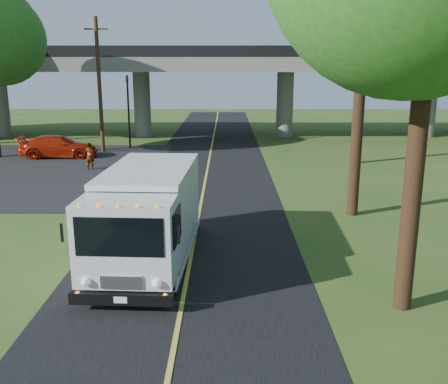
{
  "coord_description": "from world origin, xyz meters",
  "views": [
    {
      "loc": [
        1.12,
        -10.4,
        5.85
      ],
      "look_at": [
        1.03,
        6.36,
        1.6
      ],
      "focal_mm": 40.0,
      "sensor_mm": 36.0,
      "label": 1
    }
  ],
  "objects_px": {
    "traffic_signal": "(128,104)",
    "red_sedan": "(58,147)",
    "step_van": "(147,214)",
    "tree_right_far": "(367,22)",
    "utility_pole": "(99,85)",
    "pedestrian": "(90,156)"
  },
  "relations": [
    {
      "from": "tree_right_far",
      "to": "utility_pole",
      "type": "bearing_deg",
      "value": 166.0
    },
    {
      "from": "utility_pole",
      "to": "red_sedan",
      "type": "height_order",
      "value": "utility_pole"
    },
    {
      "from": "tree_right_far",
      "to": "red_sedan",
      "type": "distance_m",
      "value": 20.67
    },
    {
      "from": "tree_right_far",
      "to": "pedestrian",
      "type": "bearing_deg",
      "value": -173.37
    },
    {
      "from": "step_van",
      "to": "tree_right_far",
      "type": "bearing_deg",
      "value": 59.45
    },
    {
      "from": "traffic_signal",
      "to": "utility_pole",
      "type": "height_order",
      "value": "utility_pole"
    },
    {
      "from": "utility_pole",
      "to": "tree_right_far",
      "type": "distance_m",
      "value": 17.61
    },
    {
      "from": "step_van",
      "to": "pedestrian",
      "type": "height_order",
      "value": "step_van"
    },
    {
      "from": "step_van",
      "to": "utility_pole",
      "type": "bearing_deg",
      "value": 110.01
    },
    {
      "from": "step_van",
      "to": "red_sedan",
      "type": "height_order",
      "value": "step_van"
    },
    {
      "from": "traffic_signal",
      "to": "tree_right_far",
      "type": "xyz_separation_m",
      "value": [
        15.21,
        -6.16,
        5.1
      ]
    },
    {
      "from": "traffic_signal",
      "to": "pedestrian",
      "type": "bearing_deg",
      "value": -95.73
    },
    {
      "from": "red_sedan",
      "to": "step_van",
      "type": "bearing_deg",
      "value": -158.28
    },
    {
      "from": "traffic_signal",
      "to": "red_sedan",
      "type": "distance_m",
      "value": 6.18
    },
    {
      "from": "pedestrian",
      "to": "traffic_signal",
      "type": "bearing_deg",
      "value": -86.36
    },
    {
      "from": "tree_right_far",
      "to": "red_sedan",
      "type": "height_order",
      "value": "tree_right_far"
    },
    {
      "from": "red_sedan",
      "to": "pedestrian",
      "type": "bearing_deg",
      "value": -145.68
    },
    {
      "from": "traffic_signal",
      "to": "step_van",
      "type": "distance_m",
      "value": 22.65
    },
    {
      "from": "utility_pole",
      "to": "pedestrian",
      "type": "height_order",
      "value": "utility_pole"
    },
    {
      "from": "utility_pole",
      "to": "step_van",
      "type": "bearing_deg",
      "value": -72.74
    },
    {
      "from": "tree_right_far",
      "to": "traffic_signal",
      "type": "bearing_deg",
      "value": 157.93
    },
    {
      "from": "step_van",
      "to": "traffic_signal",
      "type": "bearing_deg",
      "value": 104.87
    }
  ]
}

